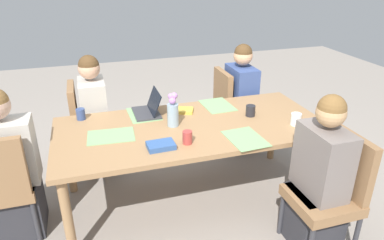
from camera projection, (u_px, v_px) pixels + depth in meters
ground_plane at (192, 197)px, 3.25m from camera, size 10.00×10.00×0.00m
dining_table at (192, 133)px, 2.98m from camera, size 2.23×1.02×0.73m
chair_near_left_near at (332, 188)px, 2.53m from camera, size 0.44×0.44×0.90m
person_near_left_near at (319, 182)px, 2.55m from camera, size 0.36×0.40×1.19m
chair_far_left_mid at (232, 105)px, 3.98m from camera, size 0.44×0.44×0.90m
person_far_left_mid at (240, 104)px, 3.93m from camera, size 0.36×0.40×1.19m
chair_head_left_left_far at (2, 183)px, 2.59m from camera, size 0.44×0.44×0.90m
person_head_left_left_far at (12, 173)px, 2.66m from camera, size 0.40×0.36×1.19m
chair_far_right_near at (88, 123)px, 3.55m from camera, size 0.44×0.44×0.90m
person_far_right_near at (96, 122)px, 3.50m from camera, size 0.36×0.40×1.19m
flower_vase at (173, 112)px, 2.90m from camera, size 0.09×0.09×0.29m
placemat_near_left_near at (245, 139)px, 2.73m from camera, size 0.28×0.37×0.00m
placemat_far_left_mid at (217, 105)px, 3.36m from camera, size 0.28×0.37×0.00m
placemat_head_left_left_far at (111, 136)px, 2.78m from camera, size 0.38×0.28×0.00m
placemat_far_right_near at (144, 114)px, 3.17m from camera, size 0.27×0.37×0.00m
laptop_far_right_near at (149, 109)px, 3.16m from camera, size 0.22×0.32×0.20m
coffee_mug_near_left at (187, 137)px, 2.65m from camera, size 0.07×0.07×0.10m
coffee_mug_near_right at (81, 114)px, 3.05m from camera, size 0.08×0.08×0.10m
coffee_mug_centre_left at (250, 111)px, 3.12m from camera, size 0.08×0.08×0.10m
coffee_mug_centre_right at (296, 119)px, 2.95m from camera, size 0.09×0.09×0.10m
book_red_cover at (161, 145)px, 2.59m from camera, size 0.20×0.15×0.04m
book_blue_cover at (182, 110)px, 3.22m from camera, size 0.24×0.20×0.02m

